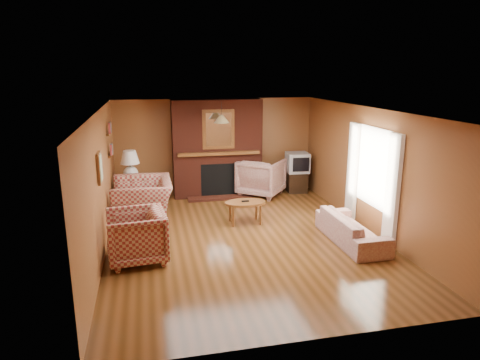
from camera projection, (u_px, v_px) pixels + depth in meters
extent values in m
plane|color=#46290F|center=(244.00, 238.00, 8.09)|extent=(6.50, 6.50, 0.00)
plane|color=silver|center=(244.00, 110.00, 7.49)|extent=(6.50, 6.50, 0.00)
plane|color=brown|center=(215.00, 146.00, 10.87)|extent=(6.50, 0.00, 6.50)
plane|color=brown|center=(309.00, 246.00, 4.72)|extent=(6.50, 0.00, 6.50)
plane|color=brown|center=(101.00, 184.00, 7.28)|extent=(0.00, 6.50, 6.50)
plane|color=brown|center=(369.00, 170.00, 8.31)|extent=(0.00, 6.50, 6.50)
cube|color=#4F1C11|center=(217.00, 148.00, 10.63)|extent=(2.20, 0.50, 2.40)
cube|color=black|center=(219.00, 179.00, 10.60)|extent=(0.90, 0.06, 0.80)
cube|color=#4F1C11|center=(220.00, 198.00, 10.55)|extent=(1.60, 0.35, 0.06)
cube|color=brown|center=(219.00, 153.00, 10.40)|extent=(2.00, 0.18, 0.08)
cube|color=brown|center=(218.00, 129.00, 10.28)|extent=(0.78, 0.05, 0.95)
cube|color=white|center=(219.00, 129.00, 10.25)|extent=(0.62, 0.02, 0.80)
cube|color=beige|center=(392.00, 190.00, 7.44)|extent=(0.08, 0.35, 2.00)
cube|color=beige|center=(353.00, 171.00, 8.86)|extent=(0.08, 0.35, 2.00)
cube|color=white|center=(374.00, 167.00, 8.09)|extent=(0.03, 1.10, 1.50)
cube|color=brown|center=(110.00, 155.00, 9.04)|extent=(0.06, 0.55, 0.04)
cube|color=brown|center=(109.00, 133.00, 8.93)|extent=(0.06, 0.55, 0.04)
cube|color=brown|center=(99.00, 168.00, 6.91)|extent=(0.04, 0.40, 0.50)
cube|color=beige|center=(101.00, 168.00, 6.92)|extent=(0.01, 0.32, 0.42)
cylinder|color=black|center=(222.00, 109.00, 9.72)|extent=(0.01, 0.01, 0.35)
cone|color=#B87A49|center=(222.00, 119.00, 9.77)|extent=(0.36, 0.36, 0.18)
imported|color=maroon|center=(143.00, 201.00, 8.89)|extent=(1.20, 1.37, 0.89)
imported|color=maroon|center=(136.00, 236.00, 7.03)|extent=(1.03, 1.01, 0.86)
imported|color=#C2B296|center=(352.00, 229.00, 7.85)|extent=(0.71, 1.79, 0.52)
imported|color=#C2B296|center=(261.00, 177.00, 10.78)|extent=(1.42, 1.42, 0.93)
ellipsoid|color=brown|center=(245.00, 203.00, 8.78)|extent=(0.85, 0.53, 0.05)
cube|color=black|center=(245.00, 201.00, 8.77)|extent=(0.15, 0.05, 0.02)
cylinder|color=brown|center=(256.00, 210.00, 9.05)|extent=(0.05, 0.05, 0.42)
cylinder|color=brown|center=(230.00, 212.00, 8.94)|extent=(0.05, 0.05, 0.42)
cylinder|color=brown|center=(261.00, 215.00, 8.73)|extent=(0.05, 0.05, 0.42)
cylinder|color=brown|center=(233.00, 217.00, 8.62)|extent=(0.05, 0.05, 0.42)
cube|color=brown|center=(132.00, 194.00, 9.90)|extent=(0.50, 0.50, 0.62)
sphere|color=silver|center=(131.00, 173.00, 9.78)|extent=(0.34, 0.34, 0.34)
cylinder|color=black|center=(130.00, 165.00, 9.73)|extent=(0.03, 0.03, 0.11)
cone|color=white|center=(130.00, 157.00, 9.68)|extent=(0.43, 0.43, 0.30)
cube|color=black|center=(297.00, 182.00, 11.10)|extent=(0.53, 0.49, 0.53)
cube|color=#A0A3A7|center=(297.00, 162.00, 10.97)|extent=(0.59, 0.57, 0.50)
cube|color=black|center=(301.00, 165.00, 10.71)|extent=(0.42, 0.05, 0.36)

